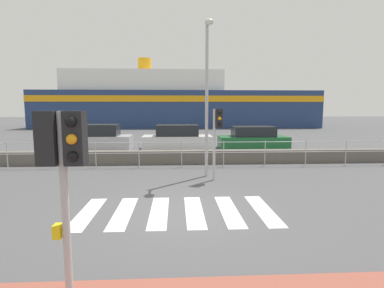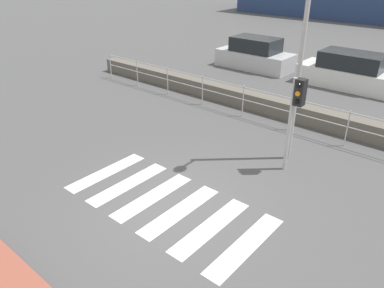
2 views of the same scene
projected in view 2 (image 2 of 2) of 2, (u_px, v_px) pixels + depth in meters
ground_plane at (173, 207)px, 8.81m from camera, size 160.00×160.00×0.00m
crosswalk at (166, 203)px, 8.94m from camera, size 4.95×2.40×0.01m
seawall at (301, 114)px, 13.21m from camera, size 20.98×0.55×0.62m
harbor_fence at (291, 108)px, 12.41m from camera, size 18.92×0.04×1.17m
traffic_light_far at (296, 105)px, 9.47m from camera, size 0.34×0.32×2.60m
streetlamp at (301, 33)px, 9.24m from camera, size 0.32×0.95×5.78m
parked_car_silver at (255, 55)px, 19.48m from camera, size 3.96×1.71×1.59m
parked_car_white at (350, 73)px, 16.65m from camera, size 4.42×1.77×1.55m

